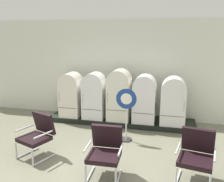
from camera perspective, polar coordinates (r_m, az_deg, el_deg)
name	(u,v)px	position (r m, az deg, el deg)	size (l,w,h in m)	color
ground	(91,176)	(5.14, -5.02, -19.31)	(12.00, 10.00, 0.05)	#6D6C59
back_wall	(125,69)	(7.97, 3.07, 5.14)	(11.76, 0.12, 3.22)	silver
display_plinth	(121,120)	(7.74, 2.07, -6.93)	(4.56, 0.95, 0.15)	black
refrigerator_0	(71,93)	(7.88, -9.54, -0.51)	(0.64, 0.72, 1.41)	silver
refrigerator_1	(94,94)	(7.56, -4.22, -0.81)	(0.67, 0.62, 1.45)	white
refrigerator_2	(119,94)	(7.38, 1.70, -0.60)	(0.68, 0.68, 1.57)	silver
refrigerator_3	(144,98)	(7.26, 7.64, -1.53)	(0.66, 0.63, 1.44)	white
refrigerator_4	(173,100)	(7.25, 14.24, -2.04)	(0.71, 0.65, 1.40)	white
armchair_left	(38,133)	(5.81, -17.12, -9.53)	(0.83, 0.86, 1.00)	silver
armchair_right	(196,154)	(4.96, 19.24, -13.77)	(0.76, 0.79, 1.00)	silver
armchair_center	(105,149)	(4.85, -1.62, -13.61)	(0.70, 0.71, 1.00)	silver
sign_stand	(126,114)	(6.28, 3.37, -5.43)	(0.53, 0.32, 1.41)	#2D2D30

